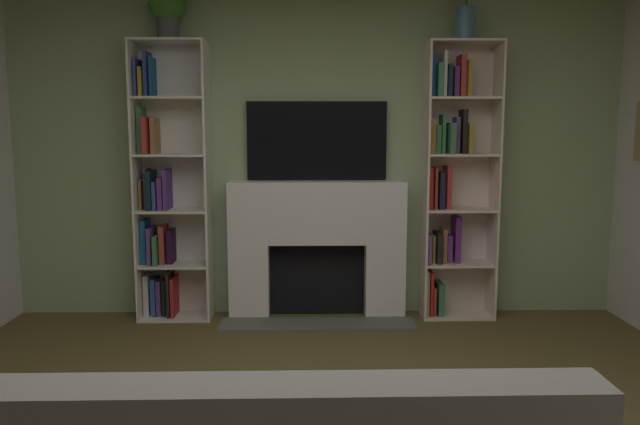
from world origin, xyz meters
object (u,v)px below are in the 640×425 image
object	(u,v)px
bookshelf_left	(166,194)
bookshelf_right	(452,178)
potted_plant	(167,8)
tv	(317,141)
vase_with_flowers	(465,22)
fireplace	(317,245)

from	to	relation	value
bookshelf_left	bookshelf_right	bearing A→B (deg)	0.05
bookshelf_left	bookshelf_right	size ratio (longest dim) A/B	1.00
bookshelf_right	potted_plant	world-z (taller)	potted_plant
tv	vase_with_flowers	distance (m)	1.46
tv	bookshelf_right	bearing A→B (deg)	-4.02
fireplace	bookshelf_left	xyz separation A→B (m)	(-1.20, 0.02, 0.41)
bookshelf_left	fireplace	bearing A→B (deg)	-1.01
fireplace	vase_with_flowers	size ratio (longest dim) A/B	3.71
potted_plant	vase_with_flowers	bearing A→B (deg)	0.00
fireplace	bookshelf_right	size ratio (longest dim) A/B	0.69
fireplace	bookshelf_left	size ratio (longest dim) A/B	0.69
tv	vase_with_flowers	xyz separation A→B (m)	(1.14, -0.12, 0.91)
potted_plant	bookshelf_left	bearing A→B (deg)	146.28
bookshelf_right	vase_with_flowers	distance (m)	1.20
bookshelf_left	bookshelf_right	world-z (taller)	same
tv	bookshelf_right	xyz separation A→B (m)	(1.08, -0.08, -0.30)
bookshelf_left	bookshelf_right	distance (m)	2.28
fireplace	bookshelf_right	distance (m)	1.20
fireplace	potted_plant	distance (m)	2.16
potted_plant	vase_with_flowers	size ratio (longest dim) A/B	1.01
fireplace	vase_with_flowers	bearing A→B (deg)	-1.07
potted_plant	bookshelf_right	bearing A→B (deg)	1.14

